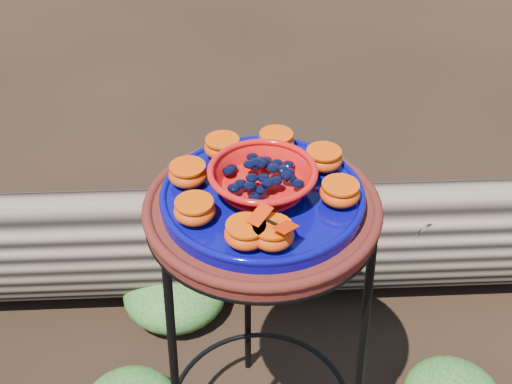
{
  "coord_description": "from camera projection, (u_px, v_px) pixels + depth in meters",
  "views": [
    {
      "loc": [
        -0.13,
        -0.84,
        1.41
      ],
      "look_at": [
        -0.01,
        0.0,
        0.76
      ],
      "focal_mm": 45.0,
      "sensor_mm": 36.0,
      "label": 1
    }
  ],
  "objects": [
    {
      "name": "plant_stand",
      "position": [
        261.0,
        347.0,
        1.32
      ],
      "size": [
        0.44,
        0.44,
        0.7
      ],
      "primitive_type": null,
      "color": "black",
      "rests_on": "ground"
    },
    {
      "name": "terracotta_saucer",
      "position": [
        262.0,
        210.0,
        1.1
      ],
      "size": [
        0.4,
        0.4,
        0.03
      ],
      "primitive_type": "cylinder",
      "color": "#421512",
      "rests_on": "plant_stand"
    },
    {
      "name": "cobalt_plate",
      "position": [
        262.0,
        198.0,
        1.08
      ],
      "size": [
        0.34,
        0.34,
        0.02
      ],
      "primitive_type": "cylinder",
      "color": "#040344",
      "rests_on": "terracotta_saucer"
    },
    {
      "name": "red_bowl",
      "position": [
        262.0,
        181.0,
        1.06
      ],
      "size": [
        0.17,
        0.17,
        0.05
      ],
      "primitive_type": null,
      "color": "red",
      "rests_on": "cobalt_plate"
    },
    {
      "name": "glass_gems",
      "position": [
        263.0,
        164.0,
        1.04
      ],
      "size": [
        0.13,
        0.13,
        0.02
      ],
      "primitive_type": null,
      "color": "black",
      "rests_on": "red_bowl"
    },
    {
      "name": "orange_half_0",
      "position": [
        272.0,
        235.0,
        0.96
      ],
      "size": [
        0.07,
        0.07,
        0.04
      ],
      "primitive_type": "ellipsoid",
      "color": "red",
      "rests_on": "cobalt_plate"
    },
    {
      "name": "orange_half_1",
      "position": [
        340.0,
        193.0,
        1.04
      ],
      "size": [
        0.07,
        0.07,
        0.04
      ],
      "primitive_type": "ellipsoid",
      "color": "red",
      "rests_on": "cobalt_plate"
    },
    {
      "name": "orange_half_2",
      "position": [
        323.0,
        159.0,
        1.12
      ],
      "size": [
        0.07,
        0.07,
        0.04
      ],
      "primitive_type": "ellipsoid",
      "color": "red",
      "rests_on": "cobalt_plate"
    },
    {
      "name": "orange_half_3",
      "position": [
        276.0,
        142.0,
        1.16
      ],
      "size": [
        0.07,
        0.07,
        0.04
      ],
      "primitive_type": "ellipsoid",
      "color": "red",
      "rests_on": "cobalt_plate"
    },
    {
      "name": "orange_half_4",
      "position": [
        223.0,
        148.0,
        1.15
      ],
      "size": [
        0.07,
        0.07,
        0.04
      ],
      "primitive_type": "ellipsoid",
      "color": "red",
      "rests_on": "cobalt_plate"
    },
    {
      "name": "orange_half_5",
      "position": [
        188.0,
        174.0,
        1.09
      ],
      "size": [
        0.07,
        0.07,
        0.04
      ],
      "primitive_type": "ellipsoid",
      "color": "red",
      "rests_on": "cobalt_plate"
    },
    {
      "name": "orange_half_6",
      "position": [
        195.0,
        211.0,
        1.01
      ],
      "size": [
        0.07,
        0.07,
        0.04
      ],
      "primitive_type": "ellipsoid",
      "color": "red",
      "rests_on": "cobalt_plate"
    },
    {
      "name": "orange_half_7",
      "position": [
        246.0,
        234.0,
        0.97
      ],
      "size": [
        0.07,
        0.07,
        0.04
      ],
      "primitive_type": "ellipsoid",
      "color": "red",
      "rests_on": "cobalt_plate"
    },
    {
      "name": "butterfly",
      "position": [
        273.0,
        222.0,
        0.95
      ],
      "size": [
        0.1,
        0.1,
        0.02
      ],
      "primitive_type": null,
      "rotation": [
        0.0,
        0.0,
        0.78
      ],
      "color": "red",
      "rests_on": "orange_half_0"
    },
    {
      "name": "driftwood_log",
      "position": [
        245.0,
        239.0,
        1.88
      ],
      "size": [
        1.7,
        0.6,
        0.31
      ],
      "primitive_type": null,
      "rotation": [
        0.0,
        0.0,
        -0.1
      ],
      "color": "black",
      "rests_on": "ground"
    },
    {
      "name": "foliage_back",
      "position": [
        175.0,
        290.0,
        1.83
      ],
      "size": [
        0.3,
        0.3,
        0.15
      ],
      "primitive_type": "ellipsoid",
      "color": "#134014",
      "rests_on": "ground"
    }
  ]
}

